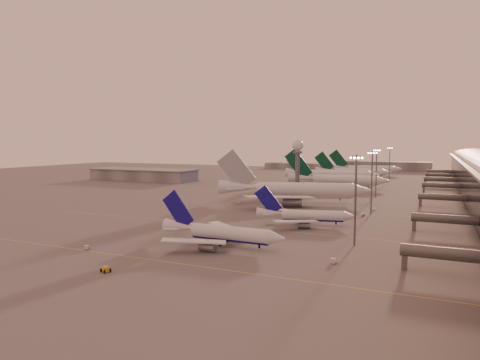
% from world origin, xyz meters
% --- Properties ---
extents(ground, '(700.00, 700.00, 0.00)m').
position_xyz_m(ground, '(0.00, 0.00, 0.00)').
color(ground, '#514F4F').
rests_on(ground, ground).
extents(taxiway_markings, '(180.00, 185.25, 0.02)m').
position_xyz_m(taxiway_markings, '(30.00, 56.00, 0.01)').
color(taxiway_markings, gold).
rests_on(taxiway_markings, ground).
extents(hangar, '(82.00, 27.00, 8.50)m').
position_xyz_m(hangar, '(-120.00, 140.00, 4.32)').
color(hangar, slate).
rests_on(hangar, ground).
extents(radar_tower, '(6.40, 6.40, 31.10)m').
position_xyz_m(radar_tower, '(5.00, 120.00, 20.95)').
color(radar_tower, '#5A5D62').
rests_on(radar_tower, ground).
extents(mast_a, '(3.60, 0.56, 25.00)m').
position_xyz_m(mast_a, '(58.00, 0.00, 13.74)').
color(mast_a, '#5A5D62').
rests_on(mast_a, ground).
extents(mast_b, '(3.60, 0.56, 25.00)m').
position_xyz_m(mast_b, '(55.00, 55.00, 13.74)').
color(mast_b, '#5A5D62').
rests_on(mast_b, ground).
extents(mast_c, '(3.60, 0.56, 25.00)m').
position_xyz_m(mast_c, '(50.00, 110.00, 13.74)').
color(mast_c, '#5A5D62').
rests_on(mast_c, ground).
extents(mast_d, '(3.60, 0.56, 25.00)m').
position_xyz_m(mast_d, '(48.00, 200.00, 13.74)').
color(mast_d, '#5A5D62').
rests_on(mast_d, ground).
extents(distant_horizon, '(165.00, 37.50, 9.00)m').
position_xyz_m(distant_horizon, '(2.62, 325.14, 3.89)').
color(distant_horizon, slate).
rests_on(distant_horizon, ground).
extents(narrowbody_near, '(37.75, 30.16, 14.76)m').
position_xyz_m(narrowbody_near, '(24.90, -15.49, 2.99)').
color(narrowbody_near, silver).
rests_on(narrowbody_near, ground).
extents(narrowbody_mid, '(33.94, 26.75, 13.51)m').
position_xyz_m(narrowbody_mid, '(37.58, 22.91, 2.74)').
color(narrowbody_mid, silver).
rests_on(narrowbody_mid, ground).
extents(widebody_white, '(69.28, 54.68, 25.15)m').
position_xyz_m(widebody_white, '(17.82, 72.90, 4.36)').
color(widebody_white, silver).
rests_on(widebody_white, ground).
extents(greentail_a, '(60.83, 48.75, 22.23)m').
position_xyz_m(greentail_a, '(23.64, 142.40, 3.93)').
color(greentail_a, silver).
rests_on(greentail_a, ground).
extents(greentail_b, '(64.76, 51.97, 23.60)m').
position_xyz_m(greentail_b, '(12.00, 178.05, 4.17)').
color(greentail_b, silver).
rests_on(greentail_b, ground).
extents(greentail_c, '(57.69, 46.19, 21.13)m').
position_xyz_m(greentail_c, '(19.48, 219.45, 3.73)').
color(greentail_c, silver).
rests_on(greentail_c, ground).
extents(greentail_d, '(59.85, 47.80, 22.07)m').
position_xyz_m(greentail_d, '(23.39, 258.09, 3.90)').
color(greentail_d, silver).
rests_on(greentail_d, ground).
extents(gsv_truck_a, '(5.50, 5.39, 2.29)m').
position_xyz_m(gsv_truck_a, '(-5.15, -34.00, 1.17)').
color(gsv_truck_a, silver).
rests_on(gsv_truck_a, ground).
extents(gsv_tug_near, '(3.57, 4.53, 1.13)m').
position_xyz_m(gsv_tug_near, '(12.82, -47.39, 0.58)').
color(gsv_tug_near, gold).
rests_on(gsv_tug_near, ground).
extents(gsv_catering_a, '(5.77, 3.03, 4.58)m').
position_xyz_m(gsv_catering_a, '(56.79, -19.81, 2.29)').
color(gsv_catering_a, silver).
rests_on(gsv_catering_a, ground).
extents(gsv_tug_mid, '(3.29, 3.60, 0.88)m').
position_xyz_m(gsv_tug_mid, '(-4.28, 13.88, 0.46)').
color(gsv_tug_mid, gold).
rests_on(gsv_tug_mid, ground).
extents(gsv_truck_b, '(5.62, 3.73, 2.14)m').
position_xyz_m(gsv_truck_b, '(53.14, 48.43, 1.09)').
color(gsv_truck_b, silver).
rests_on(gsv_truck_b, ground).
extents(gsv_truck_c, '(5.80, 4.19, 2.22)m').
position_xyz_m(gsv_truck_c, '(-3.02, 57.09, 1.13)').
color(gsv_truck_c, silver).
rests_on(gsv_truck_c, ground).
extents(gsv_catering_b, '(4.73, 2.37, 3.82)m').
position_xyz_m(gsv_catering_b, '(55.00, 64.04, 1.91)').
color(gsv_catering_b, silver).
rests_on(gsv_catering_b, ground).
extents(gsv_tug_far, '(3.04, 3.51, 0.86)m').
position_xyz_m(gsv_tug_far, '(6.28, 100.48, 0.44)').
color(gsv_tug_far, silver).
rests_on(gsv_tug_far, ground).
extents(gsv_truck_d, '(2.23, 5.67, 2.28)m').
position_xyz_m(gsv_truck_d, '(-16.76, 117.92, 1.16)').
color(gsv_truck_d, silver).
rests_on(gsv_truck_d, ground).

